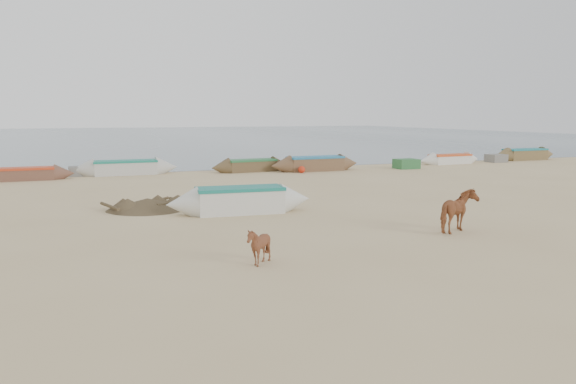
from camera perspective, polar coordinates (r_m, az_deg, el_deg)
name	(u,v)px	position (r m, az deg, el deg)	size (l,w,h in m)	color
ground	(339,246)	(15.90, 5.24, -5.43)	(140.00, 140.00, 0.00)	tan
sea	(116,136)	(96.16, -17.11, 5.42)	(160.00, 160.00, 0.00)	slate
cow_adult	(458,211)	(18.21, 16.90, -1.89)	(0.72, 1.59, 1.34)	#985631
calf_front	(259,246)	(13.75, -2.99, -5.49)	(0.77, 0.87, 0.96)	brown
near_canoe	(240,200)	(20.94, -4.89, -0.82)	(5.44, 1.25, 0.98)	silver
debris_pile	(148,204)	(22.41, -14.08, -1.16)	(3.09, 3.09, 0.43)	brown
waterline_canoes	(311,163)	(37.62, 2.31, 2.99)	(42.10, 3.42, 0.94)	brown
beach_clutter	(256,168)	(35.51, -3.22, 2.49)	(48.09, 4.34, 0.64)	#316D46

